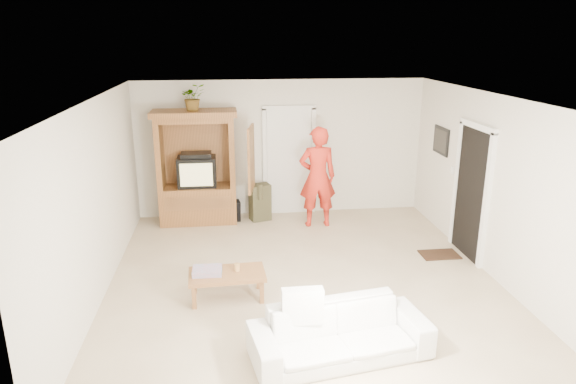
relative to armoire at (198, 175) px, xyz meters
name	(u,v)px	position (x,y,z in m)	size (l,w,h in m)	color
floor	(303,280)	(1.58, -2.66, -0.91)	(6.00, 6.00, 0.00)	tan
ceiling	(305,98)	(1.58, -2.66, 1.69)	(6.00, 6.00, 0.00)	white
wall_back	(281,148)	(1.58, 0.34, 0.39)	(5.50, 5.50, 0.00)	silver
wall_front	(359,302)	(1.58, -5.66, 0.39)	(5.50, 5.50, 0.00)	silver
wall_left	(97,201)	(-1.17, -2.66, 0.39)	(6.00, 6.00, 0.00)	silver
wall_right	(494,187)	(4.33, -2.66, 0.39)	(6.00, 6.00, 0.00)	silver
armoire	(198,175)	(0.00, 0.00, 0.00)	(1.82, 1.14, 2.10)	#95592E
door_back	(289,162)	(1.73, 0.31, 0.11)	(0.85, 0.05, 2.04)	white
doorway_right	(471,194)	(4.30, -2.06, 0.11)	(0.05, 0.90, 2.04)	black
framed_picture	(441,141)	(4.31, -0.76, 0.69)	(0.03, 0.60, 0.48)	black
doormat	(439,255)	(3.88, -2.06, -0.90)	(0.60, 0.40, 0.02)	#382316
plant	(193,97)	(-0.02, -0.03, 1.43)	(0.43, 0.37, 0.47)	#4C7238
man	(317,177)	(2.15, -0.47, 0.02)	(0.67, 0.44, 1.85)	red
sofa	(340,333)	(1.70, -4.52, -0.63)	(1.94, 0.76, 0.57)	silver
coffee_table	(227,276)	(0.49, -3.07, -0.58)	(1.03, 0.60, 0.37)	#965B33
towel	(207,271)	(0.23, -3.07, -0.49)	(0.38, 0.28, 0.08)	#D8484F
candle	(237,267)	(0.62, -3.03, -0.48)	(0.08, 0.08, 0.10)	tan
backpack_black	(231,212)	(0.58, -0.10, -0.71)	(0.32, 0.19, 0.40)	black
backpack_olive	(260,202)	(1.13, -0.06, -0.56)	(0.37, 0.27, 0.70)	#47442B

